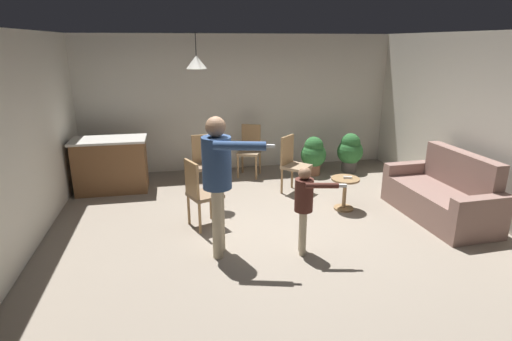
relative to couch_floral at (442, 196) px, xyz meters
name	(u,v)px	position (x,y,z in m)	size (l,w,h in m)	color
ground	(276,232)	(-2.58, -0.02, -0.33)	(7.68, 7.68, 0.00)	gray
wall_back	(239,103)	(-2.58, 3.18, 1.02)	(6.40, 0.10, 2.70)	silver
wall_left	(9,150)	(-5.78, -0.02, 1.02)	(0.10, 6.40, 2.70)	silver
wall_right	(491,128)	(0.62, -0.02, 1.02)	(0.10, 6.40, 2.70)	silver
couch_floral	(442,196)	(0.00, 0.00, 0.00)	(0.92, 1.83, 1.00)	#8C6B60
kitchen_counter	(111,165)	(-5.03, 2.17, 0.15)	(1.26, 0.66, 0.95)	brown
side_table_by_couch	(345,190)	(-1.32, 0.57, 0.00)	(0.44, 0.44, 0.52)	#99754C
person_adult	(218,172)	(-3.41, -0.47, 0.75)	(0.79, 0.64, 1.74)	tan
person_child	(305,201)	(-2.39, -0.65, 0.37)	(0.56, 0.41, 1.14)	tan
dining_chair_by_counter	(204,162)	(-3.42, 1.84, 0.21)	(0.45, 0.45, 1.00)	#99754C
dining_chair_near_wall	(250,148)	(-2.46, 2.59, 0.21)	(0.55, 0.55, 1.00)	#99754C
dining_chair_centre_back	(200,191)	(-3.59, 0.36, 0.21)	(0.55, 0.55, 1.00)	#99754C
dining_chair_spare	(293,162)	(-1.91, 1.49, 0.21)	(0.59, 0.59, 1.00)	#99754C
potted_plant_corner	(313,154)	(-1.22, 2.36, 0.09)	(0.50, 0.50, 0.77)	brown
potted_plant_by_wall	(350,151)	(-0.43, 2.40, 0.11)	(0.52, 0.52, 0.80)	#4C4742
spare_remote_on_table	(348,177)	(-1.30, 0.54, 0.21)	(0.04, 0.13, 0.04)	white
ceiling_light_pendant	(196,62)	(-3.50, 1.46, 1.92)	(0.32, 0.32, 0.55)	silver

